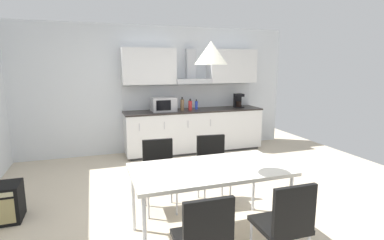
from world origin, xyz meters
name	(u,v)px	position (x,y,z in m)	size (l,w,h in m)	color
ground_plane	(185,202)	(0.00, 0.00, -0.01)	(7.68, 7.63, 0.02)	beige
wall_back	(148,90)	(0.00, 2.59, 1.29)	(6.14, 0.10, 2.57)	silver
kitchen_counter	(194,130)	(0.89, 2.23, 0.44)	(2.87, 0.66, 0.88)	#333333
backsplash_tile	(190,96)	(0.89, 2.53, 1.13)	(2.85, 0.02, 0.49)	silver
upper_wall_cabinets	(192,67)	(0.89, 2.38, 1.75)	(2.85, 0.40, 0.70)	silver
microwave	(164,104)	(0.25, 2.23, 1.02)	(0.48, 0.35, 0.28)	#ADADB2
coffee_maker	(238,101)	(1.91, 2.26, 1.03)	(0.18, 0.19, 0.30)	black
bottle_blue	(196,105)	(0.95, 2.26, 0.97)	(0.06, 0.06, 0.21)	blue
bottle_brown	(182,105)	(0.63, 2.23, 1.00)	(0.08, 0.08, 0.27)	brown
bottle_red	(190,105)	(0.80, 2.20, 0.98)	(0.08, 0.08, 0.23)	red
dining_table	(209,172)	(0.00, -0.86, 0.71)	(1.59, 0.84, 0.76)	silver
chair_near_left	(204,236)	(-0.36, -1.66, 0.53)	(0.41, 0.41, 0.87)	black
chair_near_right	(286,221)	(0.35, -1.66, 0.53)	(0.40, 0.40, 0.87)	black
chair_far_right	(212,162)	(0.36, -0.06, 0.53)	(0.44, 0.44, 0.87)	black
chair_far_left	(159,167)	(-0.36, -0.06, 0.53)	(0.43, 0.43, 0.87)	black
pendant_lamp	(211,53)	(0.00, -0.86, 1.90)	(0.32, 0.32, 0.22)	silver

